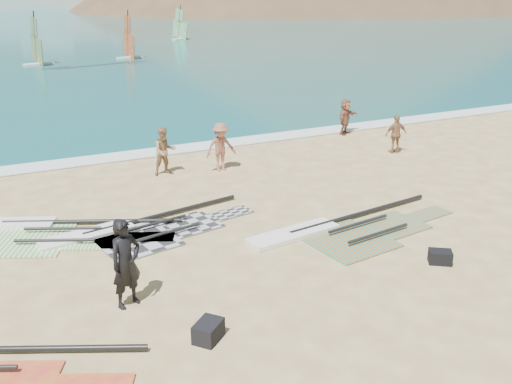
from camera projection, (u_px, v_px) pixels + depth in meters
name	position (u px, v px, depth m)	size (l,w,h in m)	color
ground	(384.00, 277.00, 13.22)	(300.00, 300.00, 0.00)	#E0C483
sea	(5.00, 14.00, 124.55)	(300.00, 240.00, 0.06)	#0E5763
surf_line	(197.00, 148.00, 23.59)	(300.00, 1.20, 0.04)	white
headland_main	(337.00, 7.00, 157.84)	(143.00, 143.00, 45.00)	brown
headland_minor	(412.00, 4.00, 180.68)	(70.00, 70.00, 28.00)	brown
rig_grey	(136.00, 231.00, 15.57)	(6.12, 2.90, 0.20)	#29292C
rig_green	(46.00, 231.00, 15.54)	(5.83, 3.99, 0.20)	#58B732
rig_orange	(342.00, 230.00, 15.60)	(6.40, 2.80, 0.20)	#DD4F04
gear_bag_near	(208.00, 331.00, 10.85)	(0.59, 0.43, 0.38)	black
gear_bag_far	(440.00, 257.00, 13.83)	(0.54, 0.38, 0.32)	black
person_wetsuit	(126.00, 263.00, 11.76)	(0.71, 0.47, 1.95)	black
beachgoer_left	(165.00, 151.00, 20.02)	(0.83, 0.65, 1.71)	#97724F
beachgoer_mid	(221.00, 147.00, 20.43)	(1.14, 0.66, 1.76)	#945745
beachgoer_back	(396.00, 134.00, 22.60)	(0.90, 0.38, 1.54)	#956A49
beachgoer_right	(345.00, 117.00, 25.42)	(1.48, 0.47, 1.60)	#955C44
windsurfer_left	(37.00, 49.00, 46.71)	(2.48, 2.88, 4.36)	white
windsurfer_centre	(129.00, 44.00, 50.80)	(2.38, 2.83, 4.24)	white
windsurfer_right	(180.00, 29.00, 67.77)	(2.24, 2.46, 3.97)	white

